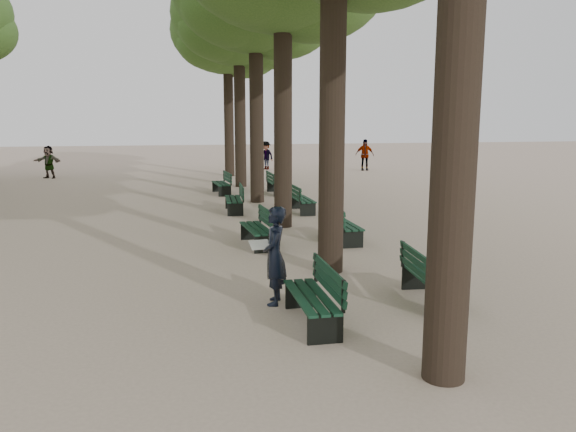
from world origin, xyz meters
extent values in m
plane|color=tan|center=(0.00, 0.00, 0.00)|extent=(120.00, 120.00, 0.00)
cylinder|color=#33261C|center=(1.50, -2.00, 3.75)|extent=(0.52, 0.52, 7.50)
cylinder|color=#33261C|center=(1.50, 3.00, 3.75)|extent=(0.52, 0.52, 7.50)
cylinder|color=#33261C|center=(1.50, 8.00, 3.75)|extent=(0.52, 0.52, 7.50)
cylinder|color=#33261C|center=(1.50, 13.00, 3.75)|extent=(0.52, 0.52, 7.50)
cylinder|color=#33261C|center=(1.50, 18.00, 3.75)|extent=(0.52, 0.52, 7.50)
ellipsoid|color=#30571D|center=(1.50, 18.00, 7.70)|extent=(6.00, 6.00, 4.50)
cylinder|color=#33261C|center=(1.50, 23.00, 3.75)|extent=(0.52, 0.52, 7.50)
ellipsoid|color=#30571D|center=(1.50, 23.00, 7.70)|extent=(6.00, 6.00, 4.50)
cube|color=black|center=(0.35, 0.10, 0.23)|extent=(0.53, 1.80, 0.45)
cube|color=black|center=(0.35, 0.10, 0.45)|extent=(0.55, 1.80, 0.04)
cube|color=black|center=(0.63, 0.10, 0.72)|extent=(0.05, 1.80, 0.40)
cube|color=black|center=(0.35, 5.63, 0.23)|extent=(0.66, 1.83, 0.45)
cube|color=black|center=(0.35, 5.63, 0.45)|extent=(0.68, 1.84, 0.04)
cube|color=black|center=(0.63, 5.65, 0.72)|extent=(0.18, 1.80, 0.40)
cube|color=black|center=(0.35, 10.83, 0.23)|extent=(0.62, 1.83, 0.45)
cube|color=black|center=(0.35, 10.83, 0.45)|extent=(0.64, 1.83, 0.04)
cube|color=black|center=(0.63, 10.82, 0.72)|extent=(0.14, 1.80, 0.40)
cube|color=black|center=(0.35, 15.55, 0.23)|extent=(0.67, 1.84, 0.45)
cube|color=black|center=(0.35, 15.55, 0.45)|extent=(0.69, 1.84, 0.04)
cube|color=black|center=(0.63, 15.57, 0.72)|extent=(0.19, 1.80, 0.40)
cube|color=black|center=(2.65, 0.68, 0.23)|extent=(0.69, 1.84, 0.45)
cube|color=black|center=(2.65, 0.68, 0.45)|extent=(0.71, 1.84, 0.04)
cube|color=black|center=(2.37, 0.71, 0.72)|extent=(0.22, 1.80, 0.40)
cube|color=black|center=(2.65, 5.70, 0.23)|extent=(0.53, 1.80, 0.45)
cube|color=black|center=(2.65, 5.70, 0.45)|extent=(0.55, 1.80, 0.04)
cube|color=black|center=(2.37, 5.70, 0.72)|extent=(0.05, 1.80, 0.40)
cube|color=black|center=(2.65, 10.35, 0.23)|extent=(0.54, 1.81, 0.45)
cube|color=black|center=(2.65, 10.35, 0.45)|extent=(0.56, 1.81, 0.04)
cube|color=black|center=(2.37, 10.35, 0.72)|extent=(0.06, 1.80, 0.40)
cube|color=black|center=(2.65, 15.08, 0.23)|extent=(0.53, 1.80, 0.45)
cube|color=black|center=(2.65, 15.08, 0.45)|extent=(0.55, 1.80, 0.04)
cube|color=black|center=(2.37, 15.08, 0.72)|extent=(0.05, 1.80, 0.40)
imported|color=black|center=(-0.01, 1.19, 0.85)|extent=(0.50, 0.74, 1.69)
cube|color=white|center=(-0.26, 1.19, 1.05)|extent=(0.37, 0.29, 0.12)
imported|color=#262628|center=(4.11, 26.46, 0.87)|extent=(0.97, 1.09, 1.74)
imported|color=#262628|center=(-8.00, 23.76, 0.86)|extent=(1.59, 1.00, 1.72)
imported|color=#262628|center=(9.89, 24.61, 0.95)|extent=(1.17, 0.63, 1.89)
camera|label=1|loc=(-1.69, -7.92, 3.15)|focal=35.00mm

